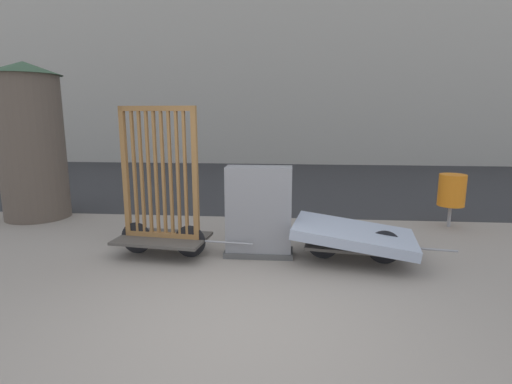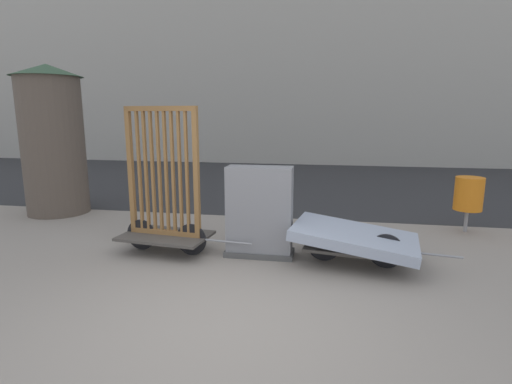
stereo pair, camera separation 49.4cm
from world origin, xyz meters
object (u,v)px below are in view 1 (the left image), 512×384
object	(u,v)px
utility_cabinet	(259,215)
trash_bin	(452,190)
bike_cart_with_mattress	(354,236)
advertising_column	(31,141)
bike_cart_with_bedframe	(162,207)

from	to	relation	value
utility_cabinet	trash_bin	size ratio (longest dim) A/B	1.35
bike_cart_with_mattress	advertising_column	world-z (taller)	advertising_column
utility_cabinet	trash_bin	distance (m)	3.79
utility_cabinet	advertising_column	world-z (taller)	advertising_column
bike_cart_with_mattress	utility_cabinet	distance (m)	1.35
advertising_column	bike_cart_with_mattress	bearing A→B (deg)	-18.02
bike_cart_with_bedframe	bike_cart_with_mattress	world-z (taller)	bike_cart_with_bedframe
bike_cart_with_bedframe	bike_cart_with_mattress	xyz separation A→B (m)	(2.71, 0.00, -0.35)
bike_cart_with_bedframe	utility_cabinet	world-z (taller)	bike_cart_with_bedframe
bike_cart_with_bedframe	bike_cart_with_mattress	size ratio (longest dim) A/B	0.96
bike_cart_with_bedframe	trash_bin	distance (m)	5.09
bike_cart_with_bedframe	trash_bin	bearing A→B (deg)	28.61
advertising_column	trash_bin	bearing A→B (deg)	0.00
bike_cart_with_bedframe	bike_cart_with_mattress	distance (m)	2.73
trash_bin	utility_cabinet	bearing A→B (deg)	-151.65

